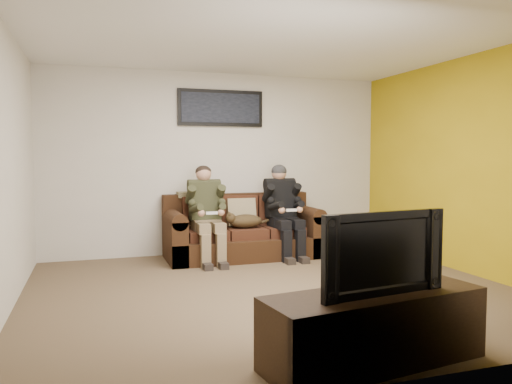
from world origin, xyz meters
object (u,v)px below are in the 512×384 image
object	(u,v)px
sofa	(242,233)
television	(375,251)
tv_stand	(374,328)
person_left	(206,208)
person_right	(283,205)
framed_poster	(221,108)
cat	(244,221)

from	to	relation	value
sofa	television	size ratio (longest dim) A/B	2.21
sofa	tv_stand	size ratio (longest dim) A/B	1.36
person_left	tv_stand	distance (m)	3.65
television	person_right	bearing A→B (deg)	70.48
framed_poster	television	xyz separation A→B (m)	(0.00, -4.17, -1.33)
person_right	television	world-z (taller)	person_right
sofa	tv_stand	world-z (taller)	sofa
sofa	framed_poster	distance (m)	1.82
person_left	cat	bearing A→B (deg)	-0.06
television	sofa	bearing A→B (deg)	79.17
cat	framed_poster	bearing A→B (deg)	107.47
framed_poster	person_right	bearing A→B (deg)	-37.21
person_left	person_right	distance (m)	1.09
cat	tv_stand	bearing A→B (deg)	-92.84
person_right	sofa	bearing A→B (deg)	162.05
television	person_left	bearing A→B (deg)	87.71
cat	person_left	bearing A→B (deg)	179.94
person_left	cat	world-z (taller)	person_left
person_left	cat	xyz separation A→B (m)	(0.53, -0.00, -0.19)
person_right	cat	world-z (taller)	person_right
person_right	cat	xyz separation A→B (m)	(-0.57, -0.00, -0.19)
person_left	tv_stand	size ratio (longest dim) A/B	0.82
sofa	television	world-z (taller)	television
framed_poster	tv_stand	distance (m)	4.56
framed_poster	television	size ratio (longest dim) A/B	1.30
person_right	tv_stand	world-z (taller)	person_right
sofa	person_right	bearing A→B (deg)	-17.95
television	tv_stand	bearing A→B (deg)	0.00
tv_stand	television	distance (m)	0.52
person_right	television	size ratio (longest dim) A/B	1.34
cat	television	distance (m)	3.61
person_right	framed_poster	xyz separation A→B (m)	(-0.75, 0.57, 1.38)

